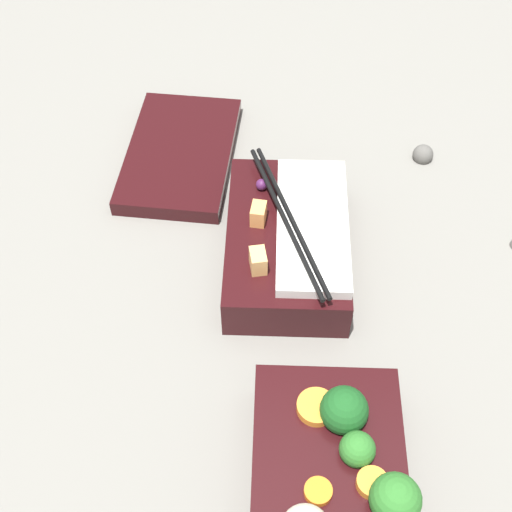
% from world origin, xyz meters
% --- Properties ---
extents(ground_plane, '(3.00, 3.00, 0.00)m').
position_xyz_m(ground_plane, '(0.00, 0.00, 0.00)').
color(ground_plane, slate).
extents(bento_tray_vegetable, '(0.20, 0.13, 0.08)m').
position_xyz_m(bento_tray_vegetable, '(-0.14, -0.01, 0.03)').
color(bento_tray_vegetable, black).
rests_on(bento_tray_vegetable, ground_plane).
extents(bento_tray_rice, '(0.21, 0.13, 0.07)m').
position_xyz_m(bento_tray_rice, '(0.13, 0.02, 0.03)').
color(bento_tray_rice, black).
rests_on(bento_tray_rice, ground_plane).
extents(bento_lid, '(0.21, 0.14, 0.02)m').
position_xyz_m(bento_lid, '(0.28, 0.16, 0.01)').
color(bento_lid, black).
rests_on(bento_lid, ground_plane).
extents(pebble_1, '(0.03, 0.03, 0.03)m').
position_xyz_m(pebble_1, '(0.29, -0.14, 0.01)').
color(pebble_1, '#595651').
rests_on(pebble_1, ground_plane).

